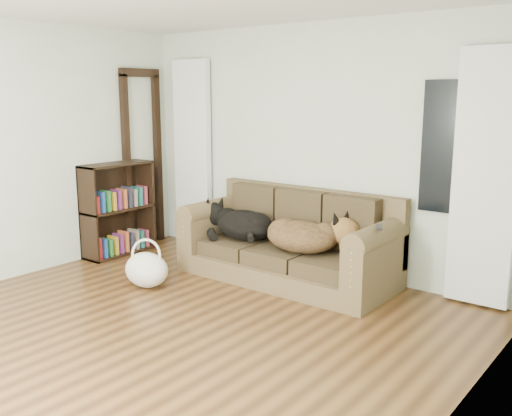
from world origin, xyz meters
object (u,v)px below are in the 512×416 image
Objects in this scene: sofa at (286,237)px; tote_bag at (147,271)px; dog_shepherd at (306,238)px; bookshelf at (118,212)px; dog_black_lab at (240,226)px.

tote_bag is at bearing -132.66° from sofa.
dog_shepherd is 1.61× the size of tote_bag.
sofa is 0.27m from dog_shepherd.
sofa is at bearing -11.54° from dog_shepherd.
sofa is 4.66× the size of tote_bag.
bookshelf is (-2.39, -0.39, 0.01)m from dog_shepherd.
dog_shepherd is at bearing 13.79° from dog_black_lab.
sofa reaches higher than dog_shepherd.
bookshelf reaches higher than dog_shepherd.
dog_black_lab reaches higher than tote_bag.
sofa is at bearing 8.79° from bookshelf.
bookshelf is at bearing 152.59° from tote_bag.
dog_shepherd reaches higher than dog_black_lab.
dog_black_lab is 1.59m from bookshelf.
sofa reaches higher than tote_bag.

